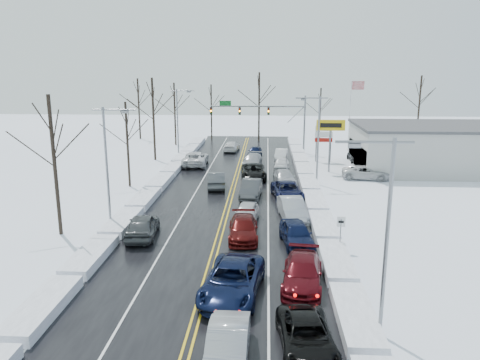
# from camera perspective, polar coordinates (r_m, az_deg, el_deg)

# --- Properties ---
(ground) EXTENTS (160.00, 160.00, 0.00)m
(ground) POSITION_cam_1_polar(r_m,az_deg,el_deg) (39.16, -1.69, -3.91)
(ground) COLOR white
(ground) RESTS_ON ground
(road_surface) EXTENTS (14.00, 84.00, 0.01)m
(road_surface) POSITION_cam_1_polar(r_m,az_deg,el_deg) (41.07, -1.45, -3.06)
(road_surface) COLOR black
(road_surface) RESTS_ON ground
(snow_bank_left) EXTENTS (1.75, 72.00, 0.62)m
(snow_bank_left) POSITION_cam_1_polar(r_m,az_deg,el_deg) (42.36, -11.76, -2.84)
(snow_bank_left) COLOR white
(snow_bank_left) RESTS_ON ground
(snow_bank_right) EXTENTS (1.75, 72.00, 0.62)m
(snow_bank_right) POSITION_cam_1_polar(r_m,az_deg,el_deg) (41.16, 9.17, -3.21)
(snow_bank_right) COLOR white
(snow_bank_right) RESTS_ON ground
(traffic_signal_mast) EXTENTS (13.28, 0.39, 8.00)m
(traffic_signal_mast) POSITION_cam_1_polar(r_m,az_deg,el_deg) (65.50, 3.44, 8.06)
(traffic_signal_mast) COLOR slate
(traffic_signal_mast) RESTS_ON ground
(tires_plus_sign) EXTENTS (3.20, 0.34, 6.00)m
(tires_plus_sign) POSITION_cam_1_polar(r_m,az_deg,el_deg) (54.11, 10.98, 6.15)
(tires_plus_sign) COLOR slate
(tires_plus_sign) RESTS_ON ground
(used_vehicles_sign) EXTENTS (2.20, 0.22, 4.65)m
(used_vehicles_sign) POSITION_cam_1_polar(r_m,az_deg,el_deg) (60.24, 10.17, 5.31)
(used_vehicles_sign) COLOR slate
(used_vehicles_sign) RESTS_ON ground
(speed_limit_sign) EXTENTS (0.55, 0.09, 2.35)m
(speed_limit_sign) POSITION_cam_1_polar(r_m,az_deg,el_deg) (31.30, 12.19, -5.63)
(speed_limit_sign) COLOR slate
(speed_limit_sign) RESTS_ON ground
(flagpole) EXTENTS (1.87, 1.20, 10.00)m
(flagpole) POSITION_cam_1_polar(r_m,az_deg,el_deg) (68.50, 13.41, 8.33)
(flagpole) COLOR silver
(flagpole) RESTS_ON ground
(dealership_building) EXTENTS (20.40, 12.40, 5.30)m
(dealership_building) POSITION_cam_1_polar(r_m,az_deg,el_deg) (59.66, 23.58, 3.67)
(dealership_building) COLOR #A6A7A2
(dealership_building) RESTS_ON ground
(streetlight_se) EXTENTS (3.20, 0.25, 9.00)m
(streetlight_se) POSITION_cam_1_polar(r_m,az_deg,el_deg) (20.88, 17.07, -5.08)
(streetlight_se) COLOR slate
(streetlight_se) RESTS_ON ground
(streetlight_ne) EXTENTS (3.20, 0.25, 9.00)m
(streetlight_ne) POSITION_cam_1_polar(r_m,az_deg,el_deg) (47.91, 9.30, 5.66)
(streetlight_ne) COLOR slate
(streetlight_ne) RESTS_ON ground
(streetlight_sw) EXTENTS (3.20, 0.25, 9.00)m
(streetlight_sw) POSITION_cam_1_polar(r_m,az_deg,el_deg) (35.76, -15.70, 2.67)
(streetlight_sw) COLOR slate
(streetlight_sw) RESTS_ON ground
(streetlight_nw) EXTENTS (3.20, 0.25, 9.00)m
(streetlight_nw) POSITION_cam_1_polar(r_m,az_deg,el_deg) (62.63, -7.46, 7.56)
(streetlight_nw) COLOR slate
(streetlight_nw) RESTS_ON ground
(tree_left_b) EXTENTS (4.00, 4.00, 10.00)m
(tree_left_b) POSITION_cam_1_polar(r_m,az_deg,el_deg) (34.86, -21.93, 4.71)
(tree_left_b) COLOR #2D231C
(tree_left_b) RESTS_ON ground
(tree_left_c) EXTENTS (3.40, 3.40, 8.50)m
(tree_left_c) POSITION_cam_1_polar(r_m,az_deg,el_deg) (47.62, -13.65, 6.17)
(tree_left_c) COLOR #2D231C
(tree_left_c) RESTS_ON ground
(tree_left_d) EXTENTS (4.20, 4.20, 10.50)m
(tree_left_d) POSITION_cam_1_polar(r_m,az_deg,el_deg) (61.11, -10.57, 9.20)
(tree_left_d) COLOR #2D231C
(tree_left_d) RESTS_ON ground
(tree_left_e) EXTENTS (3.80, 3.80, 9.50)m
(tree_left_e) POSITION_cam_1_polar(r_m,az_deg,el_deg) (72.77, -7.99, 9.42)
(tree_left_e) COLOR #2D231C
(tree_left_e) RESTS_ON ground
(tree_far_a) EXTENTS (4.00, 4.00, 10.00)m
(tree_far_a) POSITION_cam_1_polar(r_m,az_deg,el_deg) (80.23, -12.29, 9.87)
(tree_far_a) COLOR #2D231C
(tree_far_a) RESTS_ON ground
(tree_far_b) EXTENTS (3.60, 3.60, 9.00)m
(tree_far_b) POSITION_cam_1_polar(r_m,az_deg,el_deg) (78.95, -3.53, 9.59)
(tree_far_b) COLOR #2D231C
(tree_far_b) RESTS_ON ground
(tree_far_c) EXTENTS (4.40, 4.40, 11.00)m
(tree_far_c) POSITION_cam_1_polar(r_m,az_deg,el_deg) (76.33, 2.35, 10.51)
(tree_far_c) COLOR #2D231C
(tree_far_c) RESTS_ON ground
(tree_far_d) EXTENTS (3.40, 3.40, 8.50)m
(tree_far_d) POSITION_cam_1_polar(r_m,az_deg,el_deg) (78.41, 9.78, 9.14)
(tree_far_d) COLOR #2D231C
(tree_far_d) RESTS_ON ground
(tree_far_e) EXTENTS (4.20, 4.20, 10.50)m
(tree_far_e) POSITION_cam_1_polar(r_m,az_deg,el_deg) (82.14, 21.10, 9.61)
(tree_far_e) COLOR #2D231C
(tree_far_e) RESTS_ON ground
(queued_car_2) EXTENTS (3.54, 6.46, 1.72)m
(queued_car_2) POSITION_cam_1_polar(r_m,az_deg,el_deg) (25.54, -0.92, -13.86)
(queued_car_2) COLOR black
(queued_car_2) RESTS_ON ground
(queued_car_3) EXTENTS (2.27, 5.11, 1.46)m
(queued_car_3) POSITION_cam_1_polar(r_m,az_deg,el_deg) (33.31, 0.40, -7.11)
(queued_car_3) COLOR #430908
(queued_car_3) RESTS_ON ground
(queued_car_4) EXTENTS (2.04, 4.40, 1.46)m
(queued_car_4) POSITION_cam_1_polar(r_m,az_deg,el_deg) (36.66, 0.81, -5.14)
(queued_car_4) COLOR silver
(queued_car_4) RESTS_ON ground
(queued_car_5) EXTENTS (2.07, 5.02, 1.62)m
(queued_car_5) POSITION_cam_1_polar(r_m,az_deg,el_deg) (43.54, 1.34, -2.10)
(queued_car_5) COLOR #393B3E
(queued_car_5) RESTS_ON ground
(queued_car_6) EXTENTS (3.00, 5.77, 1.55)m
(queued_car_6) POSITION_cam_1_polar(r_m,az_deg,el_deg) (50.84, 1.67, 0.20)
(queued_car_6) COLOR black
(queued_car_6) RESTS_ON ground
(queued_car_7) EXTENTS (2.59, 5.22, 1.46)m
(queued_car_7) POSITION_cam_1_polar(r_m,az_deg,el_deg) (57.25, 1.52, 1.72)
(queued_car_7) COLOR #989BA0
(queued_car_7) RESTS_ON ground
(queued_car_8) EXTENTS (2.10, 4.30, 1.41)m
(queued_car_8) POSITION_cam_1_polar(r_m,az_deg,el_deg) (63.15, 1.82, 2.84)
(queued_car_8) COLOR black
(queued_car_8) RESTS_ON ground
(queued_car_10) EXTENTS (2.67, 5.07, 1.36)m
(queued_car_10) POSITION_cam_1_polar(r_m,az_deg,el_deg) (21.42, 8.08, -19.92)
(queued_car_10) COLOR black
(queued_car_10) RESTS_ON ground
(queued_car_11) EXTENTS (2.68, 5.45, 1.52)m
(queued_car_11) POSITION_cam_1_polar(r_m,az_deg,el_deg) (26.76, 7.56, -12.64)
(queued_car_11) COLOR #4B0A10
(queued_car_11) RESTS_ON ground
(queued_car_12) EXTENTS (2.53, 4.93, 1.61)m
(queued_car_12) POSITION_cam_1_polar(r_m,az_deg,el_deg) (32.34, 6.86, -7.86)
(queued_car_12) COLOR black
(queued_car_12) RESTS_ON ground
(queued_car_13) EXTENTS (2.40, 5.28, 1.68)m
(queued_car_13) POSITION_cam_1_polar(r_m,az_deg,el_deg) (37.61, 6.35, -4.74)
(queued_car_13) COLOR #9B9DA3
(queued_car_13) RESTS_ON ground
(queued_car_14) EXTENTS (3.18, 5.68, 1.50)m
(queued_car_14) POSITION_cam_1_polar(r_m,az_deg,el_deg) (43.33, 5.75, -2.24)
(queued_car_14) COLOR black
(queued_car_14) RESTS_ON ground
(queued_car_15) EXTENTS (2.55, 5.03, 1.40)m
(queued_car_15) POSITION_cam_1_polar(r_m,az_deg,el_deg) (48.54, 5.43, -0.51)
(queued_car_15) COLOR #A9ABB1
(queued_car_15) RESTS_ON ground
(queued_car_16) EXTENTS (2.05, 4.35, 1.44)m
(queued_car_16) POSITION_cam_1_polar(r_m,az_deg,el_deg) (55.10, 5.05, 1.20)
(queued_car_16) COLOR silver
(queued_car_16) RESTS_ON ground
(queued_car_17) EXTENTS (1.91, 4.36, 1.39)m
(queued_car_17) POSITION_cam_1_polar(r_m,az_deg,el_deg) (61.35, 5.02, 2.48)
(queued_car_17) COLOR silver
(queued_car_17) RESTS_ON ground
(oncoming_car_0) EXTENTS (2.32, 5.07, 1.61)m
(oncoming_car_0) POSITION_cam_1_polar(r_m,az_deg,el_deg) (47.06, -2.95, -0.91)
(oncoming_car_0) COLOR #444749
(oncoming_car_0) RESTS_ON ground
(oncoming_car_1) EXTENTS (3.07, 6.27, 1.72)m
(oncoming_car_1) POSITION_cam_1_polar(r_m,az_deg,el_deg) (57.81, -5.44, 1.78)
(oncoming_car_1) COLOR silver
(oncoming_car_1) RESTS_ON ground
(oncoming_car_2) EXTENTS (2.36, 5.00, 1.41)m
(oncoming_car_2) POSITION_cam_1_polar(r_m,az_deg,el_deg) (67.47, -1.04, 3.54)
(oncoming_car_2) COLOR white
(oncoming_car_2) RESTS_ON ground
(oncoming_car_3) EXTENTS (2.44, 5.11, 1.69)m
(oncoming_car_3) POSITION_cam_1_polar(r_m,az_deg,el_deg) (34.27, -11.75, -6.80)
(oncoming_car_3) COLOR #424548
(oncoming_car_3) RESTS_ON ground
(parked_car_0) EXTENTS (5.48, 3.09, 1.44)m
(parked_car_0) POSITION_cam_1_polar(r_m,az_deg,el_deg) (52.31, 15.10, 0.11)
(parked_car_0) COLOR silver
(parked_car_0) RESTS_ON ground
(parked_car_1) EXTENTS (2.28, 4.85, 1.37)m
(parked_car_1) POSITION_cam_1_polar(r_m,az_deg,el_deg) (57.32, 17.07, 1.14)
(parked_car_1) COLOR #474A4D
(parked_car_1) RESTS_ON ground
(parked_car_2) EXTENTS (2.03, 5.05, 1.72)m
(parked_car_2) POSITION_cam_1_polar(r_m,az_deg,el_deg) (61.54, 14.07, 2.15)
(parked_car_2) COLOR black
(parked_car_2) RESTS_ON ground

